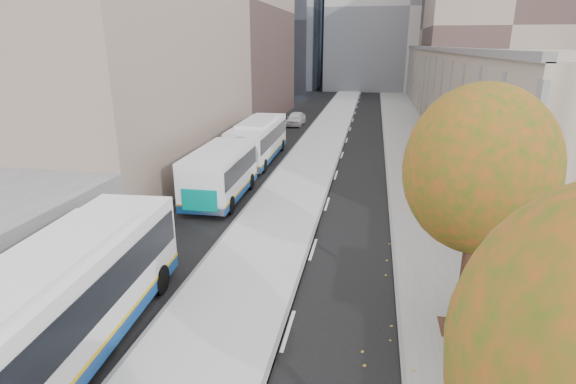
# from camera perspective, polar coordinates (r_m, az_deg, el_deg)

# --- Properties ---
(bus_platform) EXTENTS (4.25, 150.00, 0.15)m
(bus_platform) POSITION_cam_1_polar(r_m,az_deg,el_deg) (36.17, 3.25, 4.61)
(bus_platform) COLOR silver
(bus_platform) RESTS_ON ground
(sidewalk) EXTENTS (4.75, 150.00, 0.08)m
(sidewalk) POSITION_cam_1_polar(r_m,az_deg,el_deg) (36.08, 15.97, 3.83)
(sidewalk) COLOR gray
(sidewalk) RESTS_ON ground
(building_tan) EXTENTS (18.00, 92.00, 8.00)m
(building_tan) POSITION_cam_1_polar(r_m,az_deg,el_deg) (65.76, 24.32, 12.69)
(building_tan) COLOR gray
(building_tan) RESTS_ON ground
(building_far_block) EXTENTS (30.00, 18.00, 30.00)m
(building_far_block) POSITION_cam_1_polar(r_m,az_deg,el_deg) (96.24, 14.86, 21.52)
(building_far_block) COLOR #AFABA3
(building_far_block) RESTS_ON ground
(bus_shelter) EXTENTS (1.90, 4.40, 2.53)m
(bus_shelter) POSITION_cam_1_polar(r_m,az_deg,el_deg) (13.59, 32.03, -12.94)
(bus_shelter) COLOR #383A3F
(bus_shelter) RESTS_ON sidewalk
(tree_c) EXTENTS (4.20, 4.20, 7.28)m
(tree_c) POSITION_cam_1_polar(r_m,az_deg,el_deg) (13.64, 23.10, 2.59)
(tree_c) COLOR black
(tree_c) RESTS_ON sidewalk
(bus_far) EXTENTS (2.89, 17.78, 2.96)m
(bus_far) POSITION_cam_1_polar(r_m,az_deg,el_deg) (30.96, -5.50, 5.15)
(bus_far) COLOR white
(bus_far) RESTS_ON ground
(distant_car) EXTENTS (1.86, 4.33, 1.46)m
(distant_car) POSITION_cam_1_polar(r_m,az_deg,el_deg) (50.51, 0.99, 9.30)
(distant_car) COLOR silver
(distant_car) RESTS_ON ground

